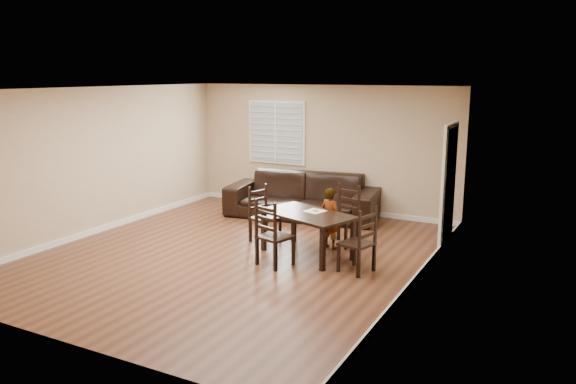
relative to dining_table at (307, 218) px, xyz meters
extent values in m
plane|color=brown|center=(-1.08, -0.51, -0.63)|extent=(7.00, 7.00, 0.00)
cube|color=tan|center=(-1.08, 2.99, 0.72)|extent=(6.00, 0.04, 2.70)
cube|color=tan|center=(-1.08, -4.01, 0.72)|extent=(6.00, 0.04, 2.70)
cube|color=tan|center=(-4.08, -0.51, 0.72)|extent=(0.04, 7.00, 2.70)
cube|color=tan|center=(1.92, -0.51, 0.72)|extent=(0.04, 7.00, 2.70)
cube|color=white|center=(-1.08, -0.51, 2.07)|extent=(6.00, 7.00, 0.04)
cube|color=white|center=(-2.18, 2.94, 1.02)|extent=(1.40, 0.08, 1.40)
cube|color=white|center=(1.89, 1.69, 0.40)|extent=(0.06, 0.94, 2.05)
cylinder|color=#332114|center=(1.86, 1.39, 0.32)|extent=(0.06, 0.06, 0.02)
cube|color=white|center=(-1.08, 2.98, -0.58)|extent=(6.00, 0.03, 0.10)
cube|color=white|center=(-4.07, -0.51, -0.58)|extent=(0.03, 7.00, 0.10)
cube|color=white|center=(1.90, -0.51, -0.58)|extent=(0.03, 7.00, 0.10)
cube|color=black|center=(0.00, 0.00, 0.07)|extent=(1.73, 1.32, 0.04)
cube|color=black|center=(-0.76, -0.10, -0.29)|extent=(0.09, 0.09, 0.67)
cube|color=black|center=(0.53, -0.56, -0.29)|extent=(0.09, 0.09, 0.67)
cube|color=black|center=(-0.53, 0.56, -0.29)|extent=(0.09, 0.09, 0.67)
cube|color=black|center=(0.76, 0.10, -0.29)|extent=(0.09, 0.09, 0.67)
cube|color=black|center=(0.29, 0.81, -0.18)|extent=(0.55, 0.53, 0.04)
cube|color=black|center=(0.33, 1.01, -0.11)|extent=(0.47, 0.14, 1.04)
cube|color=black|center=(0.05, 0.67, -0.41)|extent=(0.05, 0.05, 0.43)
cube|color=black|center=(0.45, 0.59, -0.41)|extent=(0.05, 0.05, 0.43)
cube|color=black|center=(0.13, 1.04, -0.41)|extent=(0.05, 0.05, 0.43)
cube|color=black|center=(0.53, 0.95, -0.41)|extent=(0.05, 0.05, 0.43)
cube|color=black|center=(-0.23, -0.66, -0.17)|extent=(0.59, 0.57, 0.04)
cube|color=black|center=(-0.29, -0.85, -0.10)|extent=(0.47, 0.18, 1.06)
cube|color=black|center=(0.02, -0.54, -0.41)|extent=(0.05, 0.05, 0.43)
cube|color=black|center=(-0.38, -0.42, -0.41)|extent=(0.05, 0.05, 0.43)
cube|color=black|center=(-0.09, -0.90, -0.41)|extent=(0.05, 0.05, 0.43)
cube|color=black|center=(-0.49, -0.78, -0.41)|extent=(0.05, 0.05, 0.43)
cube|color=black|center=(-0.99, 0.35, -0.20)|extent=(0.53, 0.55, 0.04)
cube|color=black|center=(-1.17, 0.41, -0.13)|extent=(0.17, 0.44, 0.99)
cube|color=black|center=(-0.88, 0.11, -0.42)|extent=(0.05, 0.05, 0.41)
cube|color=black|center=(-0.76, 0.48, -0.42)|extent=(0.05, 0.05, 0.41)
cube|color=black|center=(-1.22, 0.22, -0.42)|extent=(0.05, 0.05, 0.41)
cube|color=black|center=(-1.11, 0.59, -0.42)|extent=(0.05, 0.05, 0.41)
cube|color=black|center=(0.99, -0.35, -0.19)|extent=(0.53, 0.55, 0.04)
cube|color=black|center=(1.18, -0.40, -0.12)|extent=(0.16, 0.45, 1.01)
cube|color=black|center=(0.87, -0.11, -0.42)|extent=(0.05, 0.05, 0.42)
cube|color=black|center=(0.76, -0.49, -0.42)|extent=(0.05, 0.05, 0.42)
cube|color=black|center=(1.22, -0.21, -0.42)|extent=(0.05, 0.05, 0.42)
cube|color=black|center=(1.11, -0.59, -0.42)|extent=(0.05, 0.05, 0.42)
imported|color=gray|center=(0.19, 0.52, -0.10)|extent=(0.44, 0.35, 1.06)
cube|color=beige|center=(0.06, 0.16, 0.09)|extent=(0.37, 0.37, 0.00)
torus|color=#D78B4D|center=(0.08, 0.16, 0.11)|extent=(0.10, 0.10, 0.03)
torus|color=white|center=(0.08, 0.16, 0.12)|extent=(0.09, 0.09, 0.02)
imported|color=black|center=(-1.18, 2.22, -0.18)|extent=(3.24, 1.65, 0.90)
camera|label=1|loc=(3.81, -7.97, 2.31)|focal=35.00mm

